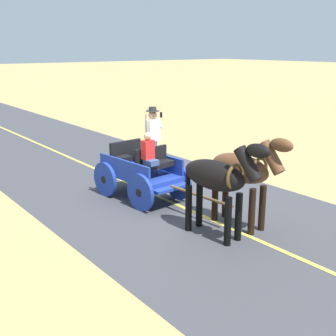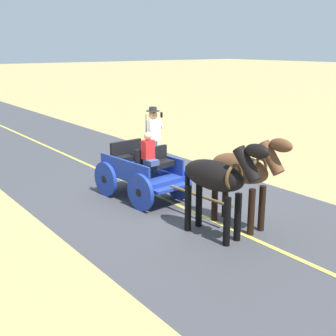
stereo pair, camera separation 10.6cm
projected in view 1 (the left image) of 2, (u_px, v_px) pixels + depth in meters
ground_plane at (165, 200)px, 11.96m from camera, size 200.00×200.00×0.00m
road_surface at (165, 200)px, 11.96m from camera, size 6.58×160.00×0.01m
road_centre_stripe at (165, 199)px, 11.96m from camera, size 0.12×160.00×0.00m
horse_drawn_carriage at (143, 169)px, 11.88m from camera, size 1.60×4.52×2.50m
horse_near_side at (243, 171)px, 9.85m from camera, size 0.66×2.13×2.21m
horse_off_side at (218, 178)px, 9.31m from camera, size 0.76×2.15×2.21m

